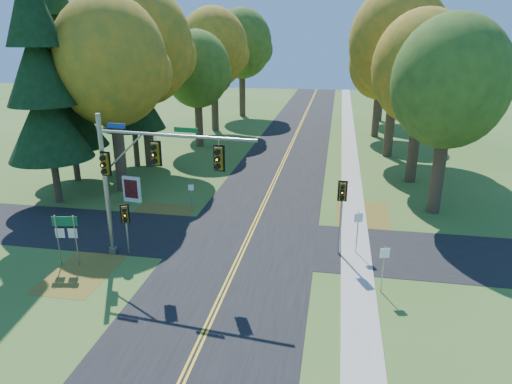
% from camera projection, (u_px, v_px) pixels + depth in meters
% --- Properties ---
extents(ground, '(160.00, 160.00, 0.00)m').
position_uv_depth(ground, '(240.00, 256.00, 24.69)').
color(ground, '#325C20').
rests_on(ground, ground).
extents(road_main, '(8.00, 160.00, 0.02)m').
position_uv_depth(road_main, '(240.00, 256.00, 24.68)').
color(road_main, black).
rests_on(road_main, ground).
extents(road_cross, '(60.00, 6.00, 0.02)m').
position_uv_depth(road_cross, '(247.00, 241.00, 26.54)').
color(road_cross, black).
rests_on(road_cross, ground).
extents(centerline_left, '(0.10, 160.00, 0.01)m').
position_uv_depth(centerline_left, '(238.00, 256.00, 24.69)').
color(centerline_left, gold).
rests_on(centerline_left, road_main).
extents(centerline_right, '(0.10, 160.00, 0.01)m').
position_uv_depth(centerline_right, '(242.00, 256.00, 24.66)').
color(centerline_right, gold).
rests_on(centerline_right, road_main).
extents(sidewalk_east, '(1.60, 160.00, 0.06)m').
position_uv_depth(sidewalk_east, '(357.00, 266.00, 23.64)').
color(sidewalk_east, '#9E998E').
rests_on(sidewalk_east, ground).
extents(leaf_patch_w_near, '(4.00, 6.00, 0.00)m').
position_uv_depth(leaf_patch_w_near, '(155.00, 220.00, 29.49)').
color(leaf_patch_w_near, brown).
rests_on(leaf_patch_w_near, ground).
extents(leaf_patch_e, '(3.50, 8.00, 0.00)m').
position_uv_depth(leaf_patch_e, '(363.00, 222.00, 29.13)').
color(leaf_patch_e, brown).
rests_on(leaf_patch_e, ground).
extents(leaf_patch_w_far, '(3.00, 5.00, 0.00)m').
position_uv_depth(leaf_patch_w_far, '(83.00, 271.00, 23.14)').
color(leaf_patch_w_far, brown).
rests_on(leaf_patch_w_far, ground).
extents(tree_w_a, '(8.00, 8.00, 14.15)m').
position_uv_depth(tree_w_a, '(112.00, 63.00, 32.15)').
color(tree_w_a, '#38281C').
rests_on(tree_w_a, ground).
extents(tree_e_a, '(7.20, 7.20, 12.73)m').
position_uv_depth(tree_e_a, '(451.00, 83.00, 28.12)').
color(tree_e_a, '#38281C').
rests_on(tree_e_a, ground).
extents(tree_w_b, '(8.60, 8.60, 15.38)m').
position_uv_depth(tree_w_b, '(143.00, 47.00, 38.38)').
color(tree_w_b, '#38281C').
rests_on(tree_w_b, ground).
extents(tree_e_b, '(7.60, 7.60, 13.33)m').
position_uv_depth(tree_e_b, '(423.00, 69.00, 34.43)').
color(tree_e_b, '#38281C').
rests_on(tree_e_b, ground).
extents(tree_w_c, '(6.80, 6.80, 11.91)m').
position_uv_depth(tree_w_c, '(198.00, 70.00, 46.42)').
color(tree_w_c, '#38281C').
rests_on(tree_w_c, ground).
extents(tree_e_c, '(8.80, 8.80, 15.79)m').
position_uv_depth(tree_e_c, '(399.00, 42.00, 41.57)').
color(tree_e_c, '#38281C').
rests_on(tree_e_c, ground).
extents(tree_w_d, '(8.20, 8.20, 14.56)m').
position_uv_depth(tree_w_d, '(214.00, 48.00, 54.02)').
color(tree_w_d, '#38281C').
rests_on(tree_w_d, ground).
extents(tree_e_d, '(7.00, 7.00, 12.32)m').
position_uv_depth(tree_e_d, '(381.00, 64.00, 51.01)').
color(tree_e_d, '#38281C').
rests_on(tree_e_d, ground).
extents(tree_w_e, '(8.40, 8.40, 14.97)m').
position_uv_depth(tree_w_e, '(243.00, 44.00, 63.86)').
color(tree_w_e, '#38281C').
rests_on(tree_w_e, ground).
extents(tree_e_e, '(7.80, 7.80, 13.74)m').
position_uv_depth(tree_e_e, '(385.00, 52.00, 60.45)').
color(tree_e_e, '#38281C').
rests_on(tree_e_e, ground).
extents(pine_a, '(5.60, 5.60, 19.48)m').
position_uv_depth(pine_a, '(40.00, 70.00, 29.67)').
color(pine_a, '#38281C').
rests_on(pine_a, ground).
extents(pine_b, '(5.60, 5.60, 17.31)m').
position_uv_depth(pine_b, '(64.00, 79.00, 34.90)').
color(pine_b, '#38281C').
rests_on(pine_b, ground).
extents(pine_c, '(5.60, 5.60, 20.56)m').
position_uv_depth(pine_c, '(128.00, 55.00, 38.55)').
color(pine_c, '#38281C').
rests_on(pine_c, ground).
extents(traffic_mast, '(8.43, 1.25, 7.68)m').
position_uv_depth(traffic_mast, '(139.00, 170.00, 22.86)').
color(traffic_mast, gray).
rests_on(traffic_mast, ground).
extents(east_signal_pole, '(0.50, 0.57, 4.28)m').
position_uv_depth(east_signal_pole, '(342.00, 200.00, 23.72)').
color(east_signal_pole, '#96999E').
rests_on(east_signal_pole, ground).
extents(ped_signal_pole, '(0.44, 0.54, 2.98)m').
position_uv_depth(ped_signal_pole, '(125.00, 218.00, 24.07)').
color(ped_signal_pole, '#92959A').
rests_on(ped_signal_pole, ground).
extents(route_sign_cluster, '(1.29, 0.25, 2.79)m').
position_uv_depth(route_sign_cluster, '(66.00, 230.00, 23.11)').
color(route_sign_cluster, gray).
rests_on(route_sign_cluster, ground).
extents(info_kiosk, '(1.37, 0.35, 1.87)m').
position_uv_depth(info_kiosk, '(132.00, 189.00, 32.44)').
color(info_kiosk, white).
rests_on(info_kiosk, ground).
extents(reg_sign_e_north, '(0.45, 0.19, 2.45)m').
position_uv_depth(reg_sign_e_north, '(358.00, 225.00, 24.49)').
color(reg_sign_e_north, gray).
rests_on(reg_sign_e_north, ground).
extents(reg_sign_e_south, '(0.44, 0.14, 2.35)m').
position_uv_depth(reg_sign_e_south, '(384.00, 261.00, 20.75)').
color(reg_sign_e_south, gray).
rests_on(reg_sign_e_south, ground).
extents(reg_sign_w, '(0.37, 0.07, 1.95)m').
position_uv_depth(reg_sign_w, '(191.00, 192.00, 30.59)').
color(reg_sign_w, gray).
rests_on(reg_sign_w, ground).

